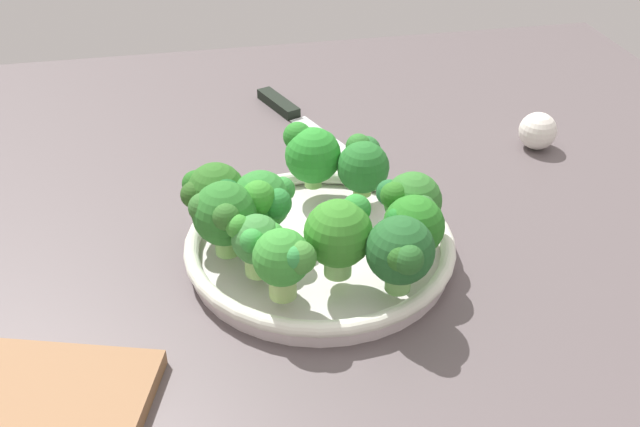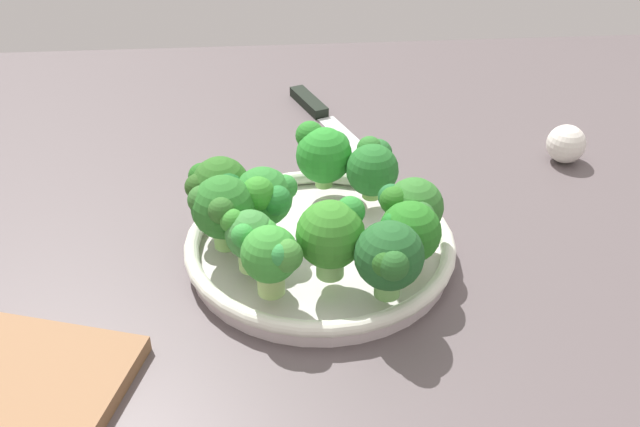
{
  "view_description": "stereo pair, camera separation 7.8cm",
  "coord_description": "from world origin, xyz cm",
  "px_view_note": "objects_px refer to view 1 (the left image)",
  "views": [
    {
      "loc": [
        -14.07,
        -63.89,
        49.19
      ],
      "look_at": [
        -1.29,
        -0.13,
        5.97
      ],
      "focal_mm": 41.57,
      "sensor_mm": 36.0,
      "label": 1
    },
    {
      "loc": [
        -6.35,
        -64.96,
        49.19
      ],
      "look_at": [
        -1.29,
        -0.13,
        5.97
      ],
      "focal_mm": 41.57,
      "sensor_mm": 36.0,
      "label": 2
    }
  ],
  "objects_px": {
    "broccoli_floret_1": "(263,200)",
    "broccoli_floret_7": "(363,163)",
    "broccoli_floret_0": "(257,240)",
    "broccoli_floret_6": "(285,260)",
    "knife": "(297,116)",
    "broccoli_floret_2": "(311,153)",
    "cutting_board": "(21,408)",
    "broccoli_floret_3": "(340,232)",
    "broccoli_floret_9": "(409,201)",
    "broccoli_floret_5": "(401,252)",
    "garlic_bulb": "(538,131)",
    "broccoli_floret_10": "(214,193)",
    "bowl": "(320,248)",
    "broccoli_floret_8": "(223,215)",
    "broccoli_floret_4": "(414,225)"
  },
  "relations": [
    {
      "from": "broccoli_floret_1",
      "to": "cutting_board",
      "type": "distance_m",
      "value": 0.3
    },
    {
      "from": "broccoli_floret_8",
      "to": "broccoli_floret_9",
      "type": "height_order",
      "value": "broccoli_floret_8"
    },
    {
      "from": "broccoli_floret_0",
      "to": "broccoli_floret_5",
      "type": "height_order",
      "value": "broccoli_floret_5"
    },
    {
      "from": "broccoli_floret_2",
      "to": "cutting_board",
      "type": "bearing_deg",
      "value": -137.67
    },
    {
      "from": "broccoli_floret_8",
      "to": "bowl",
      "type": "bearing_deg",
      "value": 5.51
    },
    {
      "from": "broccoli_floret_4",
      "to": "broccoli_floret_7",
      "type": "height_order",
      "value": "broccoli_floret_4"
    },
    {
      "from": "broccoli_floret_7",
      "to": "broccoli_floret_10",
      "type": "relative_size",
      "value": 0.94
    },
    {
      "from": "bowl",
      "to": "broccoli_floret_6",
      "type": "xyz_separation_m",
      "value": [
        -0.05,
        -0.09,
        0.06
      ]
    },
    {
      "from": "broccoli_floret_0",
      "to": "garlic_bulb",
      "type": "bearing_deg",
      "value": 30.16
    },
    {
      "from": "garlic_bulb",
      "to": "broccoli_floret_7",
      "type": "bearing_deg",
      "value": -158.08
    },
    {
      "from": "broccoli_floret_4",
      "to": "broccoli_floret_10",
      "type": "height_order",
      "value": "broccoli_floret_10"
    },
    {
      "from": "broccoli_floret_4",
      "to": "broccoli_floret_9",
      "type": "distance_m",
      "value": 0.04
    },
    {
      "from": "broccoli_floret_3",
      "to": "broccoli_floret_4",
      "type": "distance_m",
      "value": 0.08
    },
    {
      "from": "broccoli_floret_6",
      "to": "knife",
      "type": "relative_size",
      "value": 0.29
    },
    {
      "from": "broccoli_floret_10",
      "to": "broccoli_floret_3",
      "type": "bearing_deg",
      "value": -42.4
    },
    {
      "from": "broccoli_floret_8",
      "to": "broccoli_floret_10",
      "type": "height_order",
      "value": "broccoli_floret_8"
    },
    {
      "from": "bowl",
      "to": "broccoli_floret_4",
      "type": "distance_m",
      "value": 0.11
    },
    {
      "from": "broccoli_floret_10",
      "to": "cutting_board",
      "type": "height_order",
      "value": "broccoli_floret_10"
    },
    {
      "from": "broccoli_floret_6",
      "to": "garlic_bulb",
      "type": "xyz_separation_m",
      "value": [
        0.39,
        0.28,
        -0.05
      ]
    },
    {
      "from": "broccoli_floret_1",
      "to": "knife",
      "type": "height_order",
      "value": "broccoli_floret_1"
    },
    {
      "from": "broccoli_floret_4",
      "to": "garlic_bulb",
      "type": "relative_size",
      "value": 1.36
    },
    {
      "from": "broccoli_floret_8",
      "to": "knife",
      "type": "distance_m",
      "value": 0.39
    },
    {
      "from": "broccoli_floret_5",
      "to": "broccoli_floret_6",
      "type": "bearing_deg",
      "value": 173.29
    },
    {
      "from": "broccoli_floret_3",
      "to": "broccoli_floret_5",
      "type": "height_order",
      "value": "broccoli_floret_3"
    },
    {
      "from": "broccoli_floret_5",
      "to": "broccoli_floret_9",
      "type": "height_order",
      "value": "broccoli_floret_5"
    },
    {
      "from": "knife",
      "to": "garlic_bulb",
      "type": "xyz_separation_m",
      "value": [
        0.31,
        -0.15,
        0.02
      ]
    },
    {
      "from": "broccoli_floret_4",
      "to": "broccoli_floret_0",
      "type": "bearing_deg",
      "value": 179.24
    },
    {
      "from": "broccoli_floret_7",
      "to": "broccoli_floret_10",
      "type": "distance_m",
      "value": 0.18
    },
    {
      "from": "broccoli_floret_1",
      "to": "broccoli_floret_3",
      "type": "bearing_deg",
      "value": -51.24
    },
    {
      "from": "broccoli_floret_3",
      "to": "broccoli_floret_4",
      "type": "height_order",
      "value": "broccoli_floret_3"
    },
    {
      "from": "broccoli_floret_0",
      "to": "broccoli_floret_1",
      "type": "bearing_deg",
      "value": 77.0
    },
    {
      "from": "broccoli_floret_1",
      "to": "broccoli_floret_3",
      "type": "distance_m",
      "value": 0.1
    },
    {
      "from": "broccoli_floret_2",
      "to": "bowl",
      "type": "bearing_deg",
      "value": -95.68
    },
    {
      "from": "broccoli_floret_0",
      "to": "broccoli_floret_8",
      "type": "xyz_separation_m",
      "value": [
        -0.03,
        0.04,
        0.01
      ]
    },
    {
      "from": "broccoli_floret_0",
      "to": "garlic_bulb",
      "type": "relative_size",
      "value": 1.3
    },
    {
      "from": "broccoli_floret_1",
      "to": "broccoli_floret_9",
      "type": "height_order",
      "value": "broccoli_floret_1"
    },
    {
      "from": "broccoli_floret_9",
      "to": "broccoli_floret_10",
      "type": "distance_m",
      "value": 0.21
    },
    {
      "from": "broccoli_floret_0",
      "to": "cutting_board",
      "type": "xyz_separation_m",
      "value": [
        -0.22,
        -0.12,
        -0.06
      ]
    },
    {
      "from": "bowl",
      "to": "broccoli_floret_1",
      "type": "distance_m",
      "value": 0.08
    },
    {
      "from": "broccoli_floret_6",
      "to": "broccoli_floret_10",
      "type": "relative_size",
      "value": 0.98
    },
    {
      "from": "broccoli_floret_0",
      "to": "broccoli_floret_10",
      "type": "bearing_deg",
      "value": 110.48
    },
    {
      "from": "garlic_bulb",
      "to": "broccoli_floret_2",
      "type": "bearing_deg",
      "value": -166.05
    },
    {
      "from": "broccoli_floret_0",
      "to": "broccoli_floret_8",
      "type": "bearing_deg",
      "value": 125.86
    },
    {
      "from": "broccoli_floret_3",
      "to": "broccoli_floret_9",
      "type": "relative_size",
      "value": 1.14
    },
    {
      "from": "broccoli_floret_1",
      "to": "broccoli_floret_7",
      "type": "bearing_deg",
      "value": 27.05
    },
    {
      "from": "broccoli_floret_6",
      "to": "broccoli_floret_8",
      "type": "xyz_separation_m",
      "value": [
        -0.05,
        0.08,
        0.0
      ]
    },
    {
      "from": "broccoli_floret_6",
      "to": "garlic_bulb",
      "type": "distance_m",
      "value": 0.49
    },
    {
      "from": "broccoli_floret_0",
      "to": "cutting_board",
      "type": "height_order",
      "value": "broccoli_floret_0"
    },
    {
      "from": "broccoli_floret_0",
      "to": "broccoli_floret_6",
      "type": "xyz_separation_m",
      "value": [
        0.02,
        -0.04,
        0.0
      ]
    },
    {
      "from": "broccoli_floret_5",
      "to": "broccoli_floret_10",
      "type": "bearing_deg",
      "value": 138.45
    }
  ]
}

